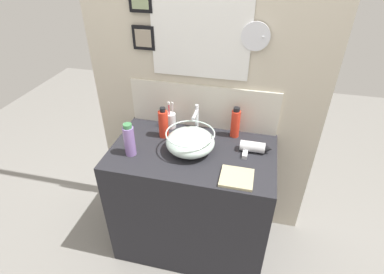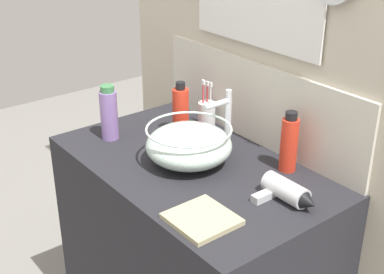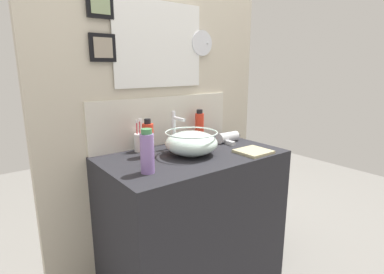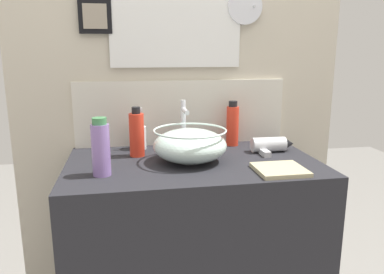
{
  "view_description": "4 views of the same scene",
  "coord_description": "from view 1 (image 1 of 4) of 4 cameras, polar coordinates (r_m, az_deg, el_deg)",
  "views": [
    {
      "loc": [
        0.34,
        -1.44,
        1.94
      ],
      "look_at": [
        -0.0,
        0.0,
        0.94
      ],
      "focal_mm": 28.0,
      "sensor_mm": 36.0,
      "label": 1
    },
    {
      "loc": [
        1.28,
        -1.01,
        1.71
      ],
      "look_at": [
        -0.0,
        0.0,
        0.94
      ],
      "focal_mm": 50.0,
      "sensor_mm": 36.0,
      "label": 2
    },
    {
      "loc": [
        -1.0,
        -1.3,
        1.33
      ],
      "look_at": [
        -0.0,
        0.0,
        0.94
      ],
      "focal_mm": 28.0,
      "sensor_mm": 36.0,
      "label": 3
    },
    {
      "loc": [
        -0.26,
        -1.44,
        1.28
      ],
      "look_at": [
        -0.0,
        0.0,
        0.94
      ],
      "focal_mm": 35.0,
      "sensor_mm": 36.0,
      "label": 4
    }
  ],
  "objects": [
    {
      "name": "faucet",
      "position": [
        1.9,
        0.82,
        3.36
      ],
      "size": [
        0.02,
        0.12,
        0.23
      ],
      "color": "silver",
      "rests_on": "vanity_counter"
    },
    {
      "name": "hair_drier",
      "position": [
        1.85,
        11.81,
        -1.98
      ],
      "size": [
        0.19,
        0.13,
        0.07
      ],
      "color": "silver",
      "rests_on": "vanity_counter"
    },
    {
      "name": "spray_bottle",
      "position": [
        1.93,
        -5.46,
        2.58
      ],
      "size": [
        0.06,
        0.06,
        0.21
      ],
      "color": "red",
      "rests_on": "vanity_counter"
    },
    {
      "name": "shampoo_bottle",
      "position": [
        1.8,
        -11.85,
        -0.57
      ],
      "size": [
        0.07,
        0.07,
        0.21
      ],
      "color": "#8C6BB2",
      "rests_on": "vanity_counter"
    },
    {
      "name": "lotion_bottle",
      "position": [
        1.95,
        8.28,
        2.66
      ],
      "size": [
        0.06,
        0.06,
        0.21
      ],
      "color": "red",
      "rests_on": "vanity_counter"
    },
    {
      "name": "hand_towel",
      "position": [
        1.65,
        8.51,
        -7.68
      ],
      "size": [
        0.18,
        0.17,
        0.02
      ],
      "primitive_type": "cube",
      "color": "tan",
      "rests_on": "vanity_counter"
    },
    {
      "name": "vanity_counter",
      "position": [
        2.12,
        0.11,
        -11.78
      ],
      "size": [
        1.02,
        0.6,
        0.84
      ],
      "primitive_type": "cube",
      "color": "#232328",
      "rests_on": "ground"
    },
    {
      "name": "toothbrush_cup",
      "position": [
        2.05,
        -4.07,
        3.25
      ],
      "size": [
        0.07,
        0.07,
        0.2
      ],
      "color": "white",
      "rests_on": "vanity_counter"
    },
    {
      "name": "back_panel",
      "position": [
        1.93,
        2.42,
        13.39
      ],
      "size": [
        1.55,
        0.1,
        2.53
      ],
      "color": "beige",
      "rests_on": "ground"
    },
    {
      "name": "glass_bowl_sink",
      "position": [
        1.8,
        -0.33,
        -0.87
      ],
      "size": [
        0.3,
        0.3,
        0.13
      ],
      "color": "silver",
      "rests_on": "vanity_counter"
    },
    {
      "name": "ground_plane",
      "position": [
        2.44,
        0.1,
        -18.71
      ],
      "size": [
        6.0,
        6.0,
        0.0
      ],
      "primitive_type": "plane",
      "color": "gray"
    }
  ]
}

